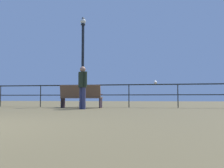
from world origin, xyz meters
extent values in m
cube|color=black|center=(0.00, 7.97, 1.02)|extent=(21.39, 0.05, 0.05)
cube|color=black|center=(0.00, 7.97, 0.56)|extent=(21.39, 0.04, 0.04)
cylinder|color=black|center=(-4.28, 7.97, 0.51)|extent=(0.04, 0.04, 1.02)
cylinder|color=black|center=(-2.14, 7.97, 0.51)|extent=(0.04, 0.04, 1.02)
cylinder|color=black|center=(0.00, 7.97, 0.51)|extent=(0.04, 0.04, 1.02)
cylinder|color=black|center=(2.14, 7.97, 0.51)|extent=(0.04, 0.04, 1.02)
cylinder|color=black|center=(4.28, 7.97, 0.51)|extent=(0.04, 0.04, 1.02)
cube|color=brown|center=(0.15, 7.22, 0.43)|extent=(1.79, 0.48, 0.05)
cube|color=brown|center=(0.15, 7.01, 0.71)|extent=(1.79, 0.17, 0.54)
cube|color=black|center=(1.00, 7.21, 0.22)|extent=(0.05, 0.41, 0.43)
cube|color=black|center=(1.01, 7.38, 0.57)|extent=(0.04, 0.32, 0.04)
cube|color=black|center=(-0.70, 7.23, 0.22)|extent=(0.05, 0.41, 0.43)
cube|color=black|center=(-0.70, 7.41, 0.57)|extent=(0.04, 0.32, 0.04)
cylinder|color=black|center=(-0.11, 8.22, 0.11)|extent=(0.31, 0.31, 0.22)
cylinder|color=black|center=(-0.11, 8.22, 2.09)|extent=(0.13, 0.13, 3.75)
cylinder|color=black|center=(-0.11, 8.22, 4.00)|extent=(0.21, 0.21, 0.06)
sphere|color=silver|center=(-0.11, 8.22, 4.16)|extent=(0.26, 0.26, 0.26)
cone|color=black|center=(-0.11, 8.22, 4.34)|extent=(0.16, 0.16, 0.10)
cylinder|color=navy|center=(0.63, 5.94, 0.41)|extent=(0.15, 0.15, 0.82)
cylinder|color=navy|center=(0.51, 6.04, 0.41)|extent=(0.15, 0.15, 0.82)
cylinder|color=#222D1E|center=(0.57, 5.99, 1.12)|extent=(0.31, 0.31, 0.59)
cylinder|color=#222D1E|center=(0.73, 5.85, 1.13)|extent=(0.11, 0.11, 0.56)
cylinder|color=#222D1E|center=(0.41, 6.12, 1.13)|extent=(0.11, 0.11, 0.56)
sphere|color=#A87760|center=(0.57, 5.99, 1.52)|extent=(0.21, 0.21, 0.21)
ellipsoid|color=white|center=(3.32, 7.97, 1.11)|extent=(0.14, 0.24, 0.13)
ellipsoid|color=gray|center=(3.32, 7.97, 1.13)|extent=(0.11, 0.21, 0.04)
sphere|color=white|center=(3.32, 8.08, 1.17)|extent=(0.11, 0.11, 0.11)
cone|color=gold|center=(3.32, 8.15, 1.17)|extent=(0.04, 0.05, 0.04)
cube|color=gray|center=(3.33, 7.84, 1.12)|extent=(0.06, 0.08, 0.02)
camera|label=1|loc=(3.22, -2.63, 0.42)|focal=37.81mm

